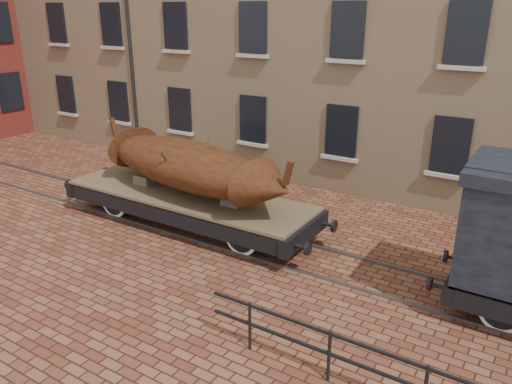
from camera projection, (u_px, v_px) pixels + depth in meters
The scene contains 4 objects.
ground at pixel (233, 238), 13.94m from camera, with size 90.00×90.00×0.00m, color #55281C.
rail_track at pixel (233, 237), 13.93m from camera, with size 30.00×1.52×0.06m.
flatcar_wagon at pixel (188, 200), 14.46m from camera, with size 8.62×2.34×1.30m.
iron_boat at pixel (188, 164), 14.04m from camera, with size 7.38×3.06×1.74m.
Camera 1 is at (7.25, -10.35, 6.06)m, focal length 35.00 mm.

